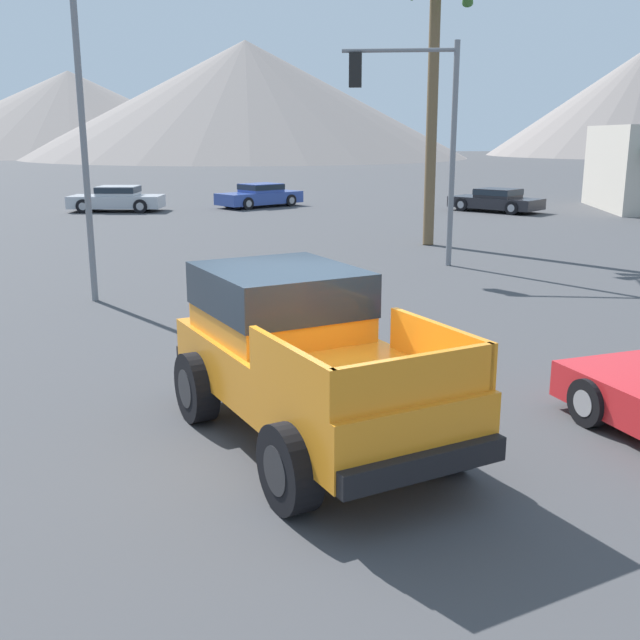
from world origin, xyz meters
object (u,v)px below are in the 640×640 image
object	(u,v)px
parked_car_blue	(260,195)
street_lamp_post	(77,52)
parked_car_silver	(117,198)
palm_tree_tall	(435,38)
parked_car_dark	(496,200)
orange_pickup_truck	(300,347)
traffic_light_main	(412,113)

from	to	relation	value
parked_car_blue	street_lamp_post	size ratio (longest dim) A/B	0.49
street_lamp_post	parked_car_silver	bearing A→B (deg)	108.73
street_lamp_post	palm_tree_tall	xyz separation A→B (m)	(7.87, 9.58, 1.32)
parked_car_silver	parked_car_dark	distance (m)	18.29
street_lamp_post	palm_tree_tall	distance (m)	12.47
orange_pickup_truck	palm_tree_tall	distance (m)	17.83
parked_car_dark	street_lamp_post	world-z (taller)	street_lamp_post
street_lamp_post	palm_tree_tall	bearing A→B (deg)	50.58
parked_car_silver	orange_pickup_truck	bearing A→B (deg)	-160.64
parked_car_silver	traffic_light_main	size ratio (longest dim) A/B	0.74
parked_car_silver	traffic_light_main	bearing A→B (deg)	-140.69
parked_car_dark	traffic_light_main	world-z (taller)	traffic_light_main
street_lamp_post	palm_tree_tall	size ratio (longest dim) A/B	1.00
traffic_light_main	street_lamp_post	distance (m)	9.03
parked_car_silver	palm_tree_tall	xyz separation A→B (m)	(14.47, -9.89, 5.99)
traffic_light_main	palm_tree_tall	size ratio (longest dim) A/B	0.68
parked_car_dark	palm_tree_tall	distance (m)	13.46
traffic_light_main	parked_car_blue	bearing A→B (deg)	-66.87
parked_car_silver	street_lamp_post	size ratio (longest dim) A/B	0.50
parked_car_silver	parked_car_dark	xyz separation A→B (m)	(18.23, 1.53, -0.05)
parked_car_blue	orange_pickup_truck	bearing A→B (deg)	143.60
parked_car_blue	palm_tree_tall	bearing A→B (deg)	164.81
parked_car_dark	street_lamp_post	bearing A→B (deg)	-172.85
palm_tree_tall	parked_car_silver	bearing A→B (deg)	145.65
orange_pickup_truck	parked_car_blue	distance (m)	30.14
parked_car_dark	palm_tree_tall	xyz separation A→B (m)	(-3.76, -11.42, 6.05)
palm_tree_tall	parked_car_blue	bearing A→B (deg)	121.99
orange_pickup_truck	parked_car_blue	world-z (taller)	orange_pickup_truck
parked_car_silver	street_lamp_post	distance (m)	21.08
palm_tree_tall	parked_car_dark	bearing A→B (deg)	71.79
street_lamp_post	parked_car_dark	bearing A→B (deg)	61.02
orange_pickup_truck	parked_car_dark	bearing A→B (deg)	44.14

